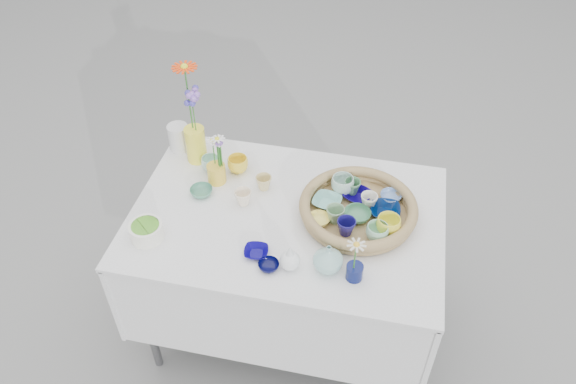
% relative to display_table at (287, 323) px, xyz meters
% --- Properties ---
extents(ground, '(80.00, 80.00, 0.00)m').
position_rel_display_table_xyz_m(ground, '(0.00, 0.00, 0.00)').
color(ground, gray).
extents(display_table, '(1.26, 0.86, 0.77)m').
position_rel_display_table_xyz_m(display_table, '(0.00, 0.00, 0.00)').
color(display_table, white).
rests_on(display_table, ground).
extents(wicker_tray, '(0.47, 0.47, 0.08)m').
position_rel_display_table_xyz_m(wicker_tray, '(0.28, 0.05, 0.80)').
color(wicker_tray, brown).
rests_on(wicker_tray, display_table).
extents(tray_ceramic_0, '(0.15, 0.15, 0.03)m').
position_rel_display_table_xyz_m(tray_ceramic_0, '(0.27, 0.14, 0.80)').
color(tray_ceramic_0, '#0C015A').
rests_on(tray_ceramic_0, wicker_tray).
extents(tray_ceramic_1, '(0.13, 0.13, 0.03)m').
position_rel_display_table_xyz_m(tray_ceramic_1, '(0.39, 0.07, 0.80)').
color(tray_ceramic_1, '#011645').
rests_on(tray_ceramic_1, wicker_tray).
extents(tray_ceramic_2, '(0.11, 0.11, 0.07)m').
position_rel_display_table_xyz_m(tray_ceramic_2, '(0.40, -0.03, 0.82)').
color(tray_ceramic_2, yellow).
rests_on(tray_ceramic_2, wicker_tray).
extents(tray_ceramic_3, '(0.14, 0.14, 0.03)m').
position_rel_display_table_xyz_m(tray_ceramic_3, '(0.28, 0.02, 0.80)').
color(tray_ceramic_3, '#47865F').
rests_on(tray_ceramic_3, wicker_tray).
extents(tray_ceramic_4, '(0.09, 0.09, 0.07)m').
position_rel_display_table_xyz_m(tray_ceramic_4, '(0.20, -0.01, 0.82)').
color(tray_ceramic_4, gray).
rests_on(tray_ceramic_4, wicker_tray).
extents(tray_ceramic_5, '(0.14, 0.14, 0.03)m').
position_rel_display_table_xyz_m(tray_ceramic_5, '(0.15, 0.07, 0.80)').
color(tray_ceramic_5, '#77C1B5').
rests_on(tray_ceramic_5, wicker_tray).
extents(tray_ceramic_6, '(0.10, 0.10, 0.08)m').
position_rel_display_table_xyz_m(tray_ceramic_6, '(0.20, 0.16, 0.82)').
color(tray_ceramic_6, silver).
rests_on(tray_ceramic_6, wicker_tray).
extents(tray_ceramic_7, '(0.09, 0.09, 0.06)m').
position_rel_display_table_xyz_m(tray_ceramic_7, '(0.32, 0.09, 0.82)').
color(tray_ceramic_7, silver).
rests_on(tray_ceramic_7, wicker_tray).
extents(tray_ceramic_8, '(0.10, 0.10, 0.03)m').
position_rel_display_table_xyz_m(tray_ceramic_8, '(0.40, 0.16, 0.80)').
color(tray_ceramic_8, '#7297D5').
rests_on(tray_ceramic_8, wicker_tray).
extents(tray_ceramic_9, '(0.09, 0.09, 0.07)m').
position_rel_display_table_xyz_m(tray_ceramic_9, '(0.25, -0.07, 0.82)').
color(tray_ceramic_9, navy).
rests_on(tray_ceramic_9, wicker_tray).
extents(tray_ceramic_10, '(0.11, 0.11, 0.03)m').
position_rel_display_table_xyz_m(tray_ceramic_10, '(0.14, -0.04, 0.80)').
color(tray_ceramic_10, '#FFED68').
rests_on(tray_ceramic_10, wicker_tray).
extents(tray_ceramic_11, '(0.10, 0.10, 0.07)m').
position_rel_display_table_xyz_m(tray_ceramic_11, '(0.37, -0.08, 0.82)').
color(tray_ceramic_11, '#96D5B5').
rests_on(tray_ceramic_11, wicker_tray).
extents(tray_ceramic_12, '(0.08, 0.08, 0.06)m').
position_rel_display_table_xyz_m(tray_ceramic_12, '(0.24, 0.16, 0.81)').
color(tray_ceramic_12, '#538A5C').
rests_on(tray_ceramic_12, wicker_tray).
extents(loose_ceramic_0, '(0.11, 0.11, 0.07)m').
position_rel_display_table_xyz_m(loose_ceramic_0, '(-0.27, 0.22, 0.80)').
color(loose_ceramic_0, yellow).
rests_on(loose_ceramic_0, display_table).
extents(loose_ceramic_1, '(0.09, 0.09, 0.06)m').
position_rel_display_table_xyz_m(loose_ceramic_1, '(-0.13, 0.13, 0.80)').
color(loose_ceramic_1, '#D5C17C').
rests_on(loose_ceramic_1, display_table).
extents(loose_ceramic_2, '(0.13, 0.13, 0.03)m').
position_rel_display_table_xyz_m(loose_ceramic_2, '(-0.38, 0.04, 0.78)').
color(loose_ceramic_2, '#4C8B6E').
rests_on(loose_ceramic_2, display_table).
extents(loose_ceramic_3, '(0.09, 0.09, 0.07)m').
position_rel_display_table_xyz_m(loose_ceramic_3, '(-0.19, 0.02, 0.80)').
color(loose_ceramic_3, '#FFEDCD').
rests_on(loose_ceramic_3, display_table).
extents(loose_ceramic_4, '(0.10, 0.10, 0.02)m').
position_rel_display_table_xyz_m(loose_ceramic_4, '(-0.07, -0.23, 0.78)').
color(loose_ceramic_4, '#0A0362').
rests_on(loose_ceramic_4, display_table).
extents(loose_ceramic_5, '(0.11, 0.11, 0.07)m').
position_rel_display_table_xyz_m(loose_ceramic_5, '(-0.39, 0.21, 0.80)').
color(loose_ceramic_5, '#B9EDD5').
rests_on(loose_ceramic_5, display_table).
extents(loose_ceramic_6, '(0.09, 0.09, 0.02)m').
position_rel_display_table_xyz_m(loose_ceramic_6, '(-0.01, -0.29, 0.78)').
color(loose_ceramic_6, '#040533').
rests_on(loose_ceramic_6, display_table).
extents(fluted_bowl, '(0.16, 0.16, 0.07)m').
position_rel_display_table_xyz_m(fluted_bowl, '(-0.50, -0.24, 0.80)').
color(fluted_bowl, white).
rests_on(fluted_bowl, display_table).
extents(bud_vase_paleblue, '(0.09, 0.09, 0.12)m').
position_rel_display_table_xyz_m(bud_vase_paleblue, '(0.07, -0.27, 0.82)').
color(bud_vase_paleblue, white).
rests_on(bud_vase_paleblue, display_table).
extents(bud_vase_seafoam, '(0.12, 0.12, 0.12)m').
position_rel_display_table_xyz_m(bud_vase_seafoam, '(0.21, -0.24, 0.82)').
color(bud_vase_seafoam, '#93C7C0').
rests_on(bud_vase_seafoam, display_table).
extents(bud_vase_cobalt, '(0.07, 0.07, 0.06)m').
position_rel_display_table_xyz_m(bud_vase_cobalt, '(0.31, -0.27, 0.80)').
color(bud_vase_cobalt, '#0B144D').
rests_on(bud_vase_cobalt, display_table).
extents(single_daisy, '(0.09, 0.09, 0.14)m').
position_rel_display_table_xyz_m(single_daisy, '(0.30, -0.27, 0.89)').
color(single_daisy, silver).
rests_on(single_daisy, bud_vase_cobalt).
extents(tall_vase_yellow, '(0.10, 0.10, 0.17)m').
position_rel_display_table_xyz_m(tall_vase_yellow, '(-0.47, 0.26, 0.85)').
color(tall_vase_yellow, '#FFF23B').
rests_on(tall_vase_yellow, display_table).
extents(gerbera, '(0.15, 0.15, 0.31)m').
position_rel_display_table_xyz_m(gerbera, '(-0.48, 0.27, 1.08)').
color(gerbera, '#FF410D').
rests_on(gerbera, tall_vase_yellow).
extents(hydrangea, '(0.09, 0.09, 0.24)m').
position_rel_display_table_xyz_m(hydrangea, '(-0.46, 0.26, 1.02)').
color(hydrangea, '#463EAF').
rests_on(hydrangea, tall_vase_yellow).
extents(white_pitcher, '(0.14, 0.11, 0.13)m').
position_rel_display_table_xyz_m(white_pitcher, '(-0.57, 0.32, 0.83)').
color(white_pitcher, silver).
rests_on(white_pitcher, display_table).
extents(daisy_cup, '(0.10, 0.10, 0.09)m').
position_rel_display_table_xyz_m(daisy_cup, '(-0.34, 0.14, 0.81)').
color(daisy_cup, yellow).
rests_on(daisy_cup, display_table).
extents(daisy_posy, '(0.09, 0.09, 0.17)m').
position_rel_display_table_xyz_m(daisy_posy, '(-0.33, 0.14, 0.93)').
color(daisy_posy, white).
rests_on(daisy_posy, daisy_cup).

